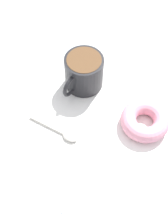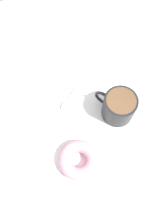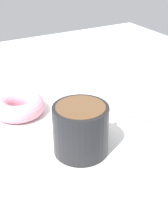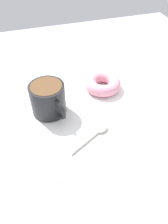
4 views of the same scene
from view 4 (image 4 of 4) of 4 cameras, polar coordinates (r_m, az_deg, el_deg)
ground_plane at (r=62.50cm, az=0.70°, el=-0.36°), size 120.00×120.00×2.00cm
napkin at (r=59.70cm, az=0.00°, el=-1.48°), size 33.66×33.66×0.30cm
coffee_cup at (r=59.09cm, az=-9.32°, el=3.46°), size 9.40×12.38×8.76cm
donut at (r=68.29cm, az=4.90°, el=7.42°), size 11.16×11.16×3.61cm
spoon at (r=55.53cm, az=3.57°, el=-5.34°), size 12.00×7.41×0.90cm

